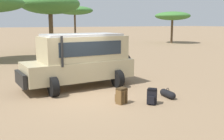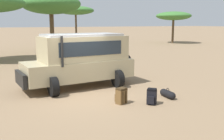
{
  "view_description": "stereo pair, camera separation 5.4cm",
  "coord_description": "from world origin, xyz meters",
  "px_view_note": "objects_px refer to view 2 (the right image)",
  "views": [
    {
      "loc": [
        -3.67,
        -9.54,
        2.94
      ],
      "look_at": [
        1.16,
        -0.03,
        1.0
      ],
      "focal_mm": 42.0,
      "sensor_mm": 36.0,
      "label": 1
    },
    {
      "loc": [
        -3.62,
        -9.56,
        2.94
      ],
      "look_at": [
        1.16,
        -0.03,
        1.0
      ],
      "focal_mm": 42.0,
      "sensor_mm": 36.0,
      "label": 2
    }
  ],
  "objects_px": {
    "backpack_beside_front_wheel": "(152,97)",
    "backpack_cluster_center": "(121,96)",
    "safari_vehicle": "(81,59)",
    "duffel_bag_low_black_case": "(168,94)",
    "acacia_tree_far_right": "(76,11)",
    "acacia_tree_right_mid": "(51,4)",
    "acacia_tree_distant_right": "(174,16)"
  },
  "relations": [
    {
      "from": "safari_vehicle",
      "to": "acacia_tree_far_right",
      "type": "relative_size",
      "value": 0.99
    },
    {
      "from": "duffel_bag_low_black_case",
      "to": "backpack_cluster_center",
      "type": "bearing_deg",
      "value": 175.93
    },
    {
      "from": "acacia_tree_far_right",
      "to": "backpack_beside_front_wheel",
      "type": "bearing_deg",
      "value": -103.99
    },
    {
      "from": "safari_vehicle",
      "to": "acacia_tree_far_right",
      "type": "distance_m",
      "value": 28.09
    },
    {
      "from": "safari_vehicle",
      "to": "backpack_beside_front_wheel",
      "type": "distance_m",
      "value": 4.07
    },
    {
      "from": "backpack_beside_front_wheel",
      "to": "acacia_tree_distant_right",
      "type": "relative_size",
      "value": 0.11
    },
    {
      "from": "backpack_cluster_center",
      "to": "acacia_tree_far_right",
      "type": "distance_m",
      "value": 31.06
    },
    {
      "from": "duffel_bag_low_black_case",
      "to": "acacia_tree_far_right",
      "type": "relative_size",
      "value": 0.16
    },
    {
      "from": "backpack_cluster_center",
      "to": "acacia_tree_distant_right",
      "type": "xyz_separation_m",
      "value": [
        20.31,
        21.78,
        3.54
      ]
    },
    {
      "from": "duffel_bag_low_black_case",
      "to": "acacia_tree_distant_right",
      "type": "bearing_deg",
      "value": 50.18
    },
    {
      "from": "backpack_cluster_center",
      "to": "acacia_tree_right_mid",
      "type": "bearing_deg",
      "value": 83.49
    },
    {
      "from": "acacia_tree_right_mid",
      "to": "acacia_tree_far_right",
      "type": "xyz_separation_m",
      "value": [
        6.35,
        11.07,
        -0.07
      ]
    },
    {
      "from": "backpack_beside_front_wheel",
      "to": "backpack_cluster_center",
      "type": "relative_size",
      "value": 0.99
    },
    {
      "from": "safari_vehicle",
      "to": "acacia_tree_far_right",
      "type": "xyz_separation_m",
      "value": [
        8.88,
        26.43,
        3.36
      ]
    },
    {
      "from": "backpack_cluster_center",
      "to": "safari_vehicle",
      "type": "bearing_deg",
      "value": 97.63
    },
    {
      "from": "acacia_tree_far_right",
      "to": "acacia_tree_distant_right",
      "type": "bearing_deg",
      "value": -33.28
    },
    {
      "from": "acacia_tree_right_mid",
      "to": "acacia_tree_far_right",
      "type": "distance_m",
      "value": 12.76
    },
    {
      "from": "backpack_cluster_center",
      "to": "duffel_bag_low_black_case",
      "type": "relative_size",
      "value": 0.68
    },
    {
      "from": "duffel_bag_low_black_case",
      "to": "acacia_tree_right_mid",
      "type": "height_order",
      "value": "acacia_tree_right_mid"
    },
    {
      "from": "backpack_beside_front_wheel",
      "to": "acacia_tree_distant_right",
      "type": "distance_m",
      "value": 29.78
    },
    {
      "from": "safari_vehicle",
      "to": "acacia_tree_right_mid",
      "type": "height_order",
      "value": "acacia_tree_right_mid"
    },
    {
      "from": "backpack_cluster_center",
      "to": "acacia_tree_distant_right",
      "type": "bearing_deg",
      "value": 47.01
    },
    {
      "from": "acacia_tree_distant_right",
      "to": "duffel_bag_low_black_case",
      "type": "bearing_deg",
      "value": -129.82
    },
    {
      "from": "acacia_tree_right_mid",
      "to": "duffel_bag_low_black_case",
      "type": "bearing_deg",
      "value": -90.26
    },
    {
      "from": "backpack_beside_front_wheel",
      "to": "acacia_tree_far_right",
      "type": "bearing_deg",
      "value": 76.01
    },
    {
      "from": "duffel_bag_low_black_case",
      "to": "acacia_tree_far_right",
      "type": "xyz_separation_m",
      "value": [
        6.44,
        29.71,
        4.51
      ]
    },
    {
      "from": "backpack_beside_front_wheel",
      "to": "backpack_cluster_center",
      "type": "height_order",
      "value": "backpack_cluster_center"
    },
    {
      "from": "safari_vehicle",
      "to": "backpack_cluster_center",
      "type": "distance_m",
      "value": 3.31
    },
    {
      "from": "duffel_bag_low_black_case",
      "to": "acacia_tree_far_right",
      "type": "bearing_deg",
      "value": 77.78
    },
    {
      "from": "safari_vehicle",
      "to": "duffel_bag_low_black_case",
      "type": "xyz_separation_m",
      "value": [
        2.44,
        -3.27,
        -1.15
      ]
    },
    {
      "from": "backpack_cluster_center",
      "to": "acacia_tree_distant_right",
      "type": "distance_m",
      "value": 29.99
    },
    {
      "from": "duffel_bag_low_black_case",
      "to": "acacia_tree_right_mid",
      "type": "relative_size",
      "value": 0.15
    }
  ]
}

